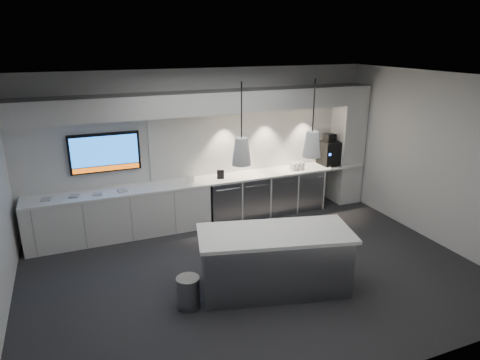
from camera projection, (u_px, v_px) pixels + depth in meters
name	position (u px, v px, depth m)	size (l,w,h in m)	color
floor	(255.00, 273.00, 6.75)	(7.00, 7.00, 0.00)	#29292B
ceiling	(257.00, 79.00, 5.81)	(7.00, 7.00, 0.00)	black
wall_back	(204.00, 146.00, 8.48)	(7.00, 7.00, 0.00)	silver
wall_front	(363.00, 261.00, 4.08)	(7.00, 7.00, 0.00)	silver
wall_right	(437.00, 159.00, 7.53)	(7.00, 7.00, 0.00)	silver
back_counter	(210.00, 180.00, 8.39)	(6.80, 0.65, 0.04)	white
left_base_cabinets	(121.00, 214.00, 7.90)	(3.30, 0.63, 0.86)	white
fridge_unit_a	(222.00, 200.00, 8.62)	(0.60, 0.61, 0.85)	gray
fridge_unit_b	(251.00, 196.00, 8.85)	(0.60, 0.61, 0.85)	gray
fridge_unit_c	(278.00, 192.00, 9.07)	(0.60, 0.61, 0.85)	gray
fridge_unit_d	(304.00, 188.00, 9.30)	(0.60, 0.61, 0.85)	gray
backsplash	(260.00, 138.00, 8.87)	(4.60, 0.03, 1.30)	white
soffit	(208.00, 102.00, 7.93)	(6.90, 0.60, 0.40)	white
column	(347.00, 145.00, 9.42)	(0.55, 0.55, 2.60)	white
wall_tv	(105.00, 153.00, 7.73)	(1.25, 0.07, 0.72)	black
island	(275.00, 261.00, 6.18)	(2.35, 1.43, 0.93)	gray
bin	(188.00, 292.00, 5.84)	(0.32, 0.32, 0.45)	gray
coffee_machine	(329.00, 152.00, 9.30)	(0.39, 0.55, 0.68)	black
sign_black	(221.00, 174.00, 8.38)	(0.14, 0.02, 0.18)	black
sign_white	(190.00, 180.00, 8.11)	(0.18, 0.02, 0.14)	white
cup_cluster	(297.00, 166.00, 8.96)	(0.29, 0.18, 0.16)	white
tray_a	(46.00, 199.00, 7.30)	(0.16, 0.16, 0.03)	#A8A8A8
tray_b	(74.00, 196.00, 7.45)	(0.16, 0.16, 0.03)	#A8A8A8
tray_c	(98.00, 194.00, 7.56)	(0.16, 0.16, 0.03)	#A8A8A8
tray_d	(122.00, 190.00, 7.72)	(0.16, 0.16, 0.03)	#A8A8A8
pendant_left	(241.00, 151.00, 5.46)	(0.25, 0.25, 1.05)	white
pendant_right	(312.00, 144.00, 5.84)	(0.25, 0.25, 1.05)	white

